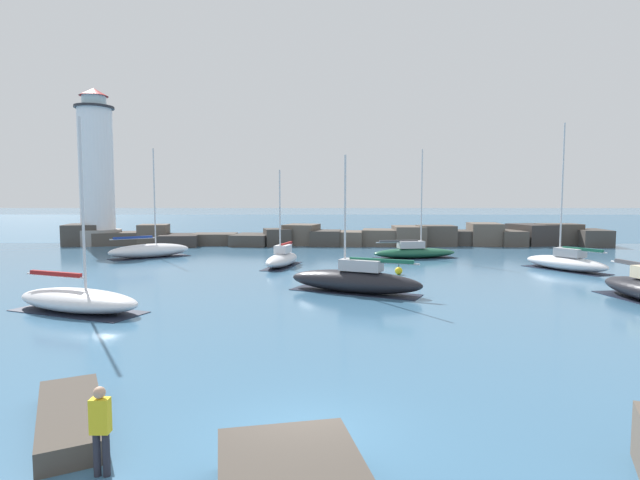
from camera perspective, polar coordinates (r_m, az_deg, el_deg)
name	(u,v)px	position (r m, az deg, el deg)	size (l,w,h in m)	color
ground_plane	(307,437)	(12.04, -1.48, -21.58)	(600.00, 600.00, 0.00)	#3D6B8E
open_sea_beyond	(321,222)	(118.35, 0.15, 2.08)	(400.00, 116.00, 0.01)	#2D5B7F
breakwater_jetty	(351,236)	(58.52, 3.60, 0.42)	(63.72, 7.51, 2.54)	#423D38
lighthouse	(97,176)	(64.20, -24.17, 6.72)	(5.13, 5.13, 18.11)	gray
foreground_rocks	(386,462)	(10.25, 7.52, -23.86)	(16.86, 7.34, 1.15)	#4C443D
sailboat_moored_0	(150,250)	(48.35, -18.88, -1.13)	(7.21, 6.36, 9.95)	white
sailboat_moored_1	(566,262)	(41.90, 26.28, -2.24)	(4.96, 6.93, 11.04)	white
sailboat_moored_2	(355,280)	(28.68, 4.03, -4.58)	(8.02, 5.14, 7.85)	black
sailboat_moored_3	(414,252)	(46.13, 10.72, -1.34)	(7.96, 3.49, 9.83)	#195138
sailboat_moored_5	(78,300)	(26.48, -25.95, -6.16)	(7.36, 4.82, 9.10)	white
sailboat_moored_6	(282,259)	(39.87, -4.36, -2.13)	(3.08, 6.36, 7.62)	silver
mooring_buoy_orange_near	(399,271)	(35.88, 8.98, -3.50)	(0.54, 0.54, 0.74)	yellow
person_on_rocks	(101,426)	(11.02, -23.79, -18.87)	(0.36, 0.23, 1.77)	#282833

